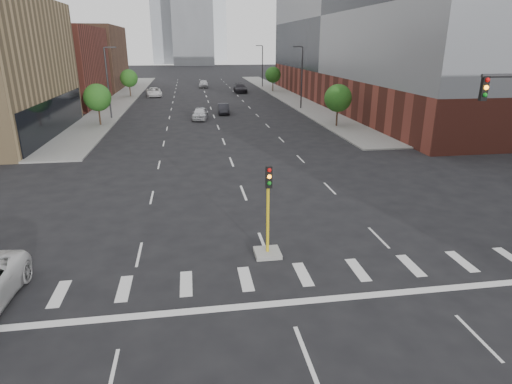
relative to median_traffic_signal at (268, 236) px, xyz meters
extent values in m
cube|color=gray|center=(-15.00, 65.03, -0.90)|extent=(5.00, 92.00, 0.15)
cube|color=gray|center=(15.00, 65.03, -0.90)|extent=(5.00, 92.00, 0.15)
cube|color=brown|center=(-27.50, 57.03, 5.03)|extent=(20.00, 22.00, 12.00)
cube|color=brown|center=(-27.50, 83.03, 5.53)|extent=(20.00, 24.00, 13.00)
cube|color=brown|center=(29.50, 51.03, 1.53)|extent=(24.00, 70.00, 5.00)
cube|color=slate|center=(29.50, 51.03, 12.53)|extent=(24.00, 70.00, 17.00)
cube|color=slate|center=(0.00, 191.03, 21.03)|extent=(18.00, 18.00, 44.00)
cube|color=#999993|center=(0.00, 0.03, -0.87)|extent=(1.20, 1.20, 0.20)
cylinder|color=gold|center=(0.00, 0.03, 0.83)|extent=(0.14, 0.14, 3.20)
cube|color=black|center=(0.00, -0.15, 2.93)|extent=(0.28, 0.18, 1.00)
sphere|color=red|center=(0.00, -0.25, 3.28)|extent=(0.18, 0.18, 0.18)
sphere|color=orange|center=(0.00, -0.25, 2.98)|extent=(0.18, 0.18, 0.18)
sphere|color=#0C7F19|center=(0.00, -0.25, 2.68)|extent=(0.18, 0.18, 0.18)
cube|color=black|center=(8.70, -1.47, 6.73)|extent=(0.28, 0.18, 1.00)
sphere|color=red|center=(8.70, -1.59, 7.08)|extent=(0.18, 0.18, 0.18)
sphere|color=orange|center=(8.70, -1.59, 6.78)|extent=(0.18, 0.18, 0.18)
sphere|color=#0C7F19|center=(8.70, -1.59, 6.48)|extent=(0.18, 0.18, 0.18)
cylinder|color=#2D2D30|center=(13.50, 46.03, 3.53)|extent=(0.20, 0.20, 9.00)
cube|color=#2D2D30|center=(12.70, 46.03, 8.03)|extent=(1.40, 0.22, 0.15)
cylinder|color=#2D2D30|center=(13.50, 81.03, 3.53)|extent=(0.20, 0.20, 9.00)
cube|color=#2D2D30|center=(12.70, 81.03, 8.03)|extent=(1.40, 0.22, 0.15)
cylinder|color=#2D2D30|center=(-13.50, 41.03, 3.53)|extent=(0.20, 0.20, 9.00)
cube|color=#2D2D30|center=(-12.70, 41.03, 8.03)|extent=(1.40, 0.22, 0.15)
cylinder|color=#382619|center=(-14.00, 36.03, 0.05)|extent=(0.20, 0.20, 1.75)
sphere|color=#144E1A|center=(-14.00, 36.03, 2.43)|extent=(3.20, 3.20, 3.20)
cylinder|color=#382619|center=(-14.00, 66.03, 0.05)|extent=(0.20, 0.20, 1.75)
sphere|color=#144E1A|center=(-14.00, 66.03, 2.43)|extent=(3.20, 3.20, 3.20)
cylinder|color=#382619|center=(14.00, 31.03, 0.05)|extent=(0.20, 0.20, 1.75)
sphere|color=#144E1A|center=(14.00, 31.03, 2.43)|extent=(3.20, 3.20, 3.20)
cylinder|color=#382619|center=(14.00, 71.03, 0.05)|extent=(0.20, 0.20, 1.75)
sphere|color=#144E1A|center=(14.00, 71.03, 2.43)|extent=(3.20, 3.20, 3.20)
imported|color=silver|center=(-1.91, 38.79, -0.18)|extent=(2.51, 4.87, 1.58)
imported|color=black|center=(1.50, 43.21, -0.27)|extent=(1.62, 4.30, 1.40)
imported|color=white|center=(-9.70, 66.33, -0.17)|extent=(3.33, 6.07, 1.61)
imported|color=#232127|center=(7.16, 70.55, -0.12)|extent=(2.45, 5.91, 1.71)
imported|color=silver|center=(0.20, 82.25, -0.13)|extent=(2.31, 5.08, 1.69)
camera|label=1|loc=(-3.31, -17.75, 8.47)|focal=30.00mm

